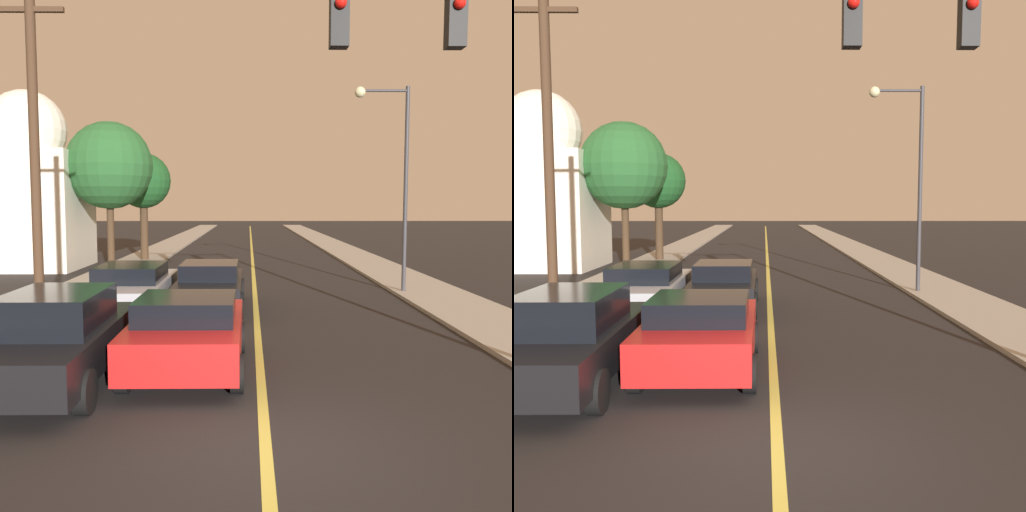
# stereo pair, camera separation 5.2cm
# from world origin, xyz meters

# --- Properties ---
(ground_plane) EXTENTS (200.00, 200.00, 0.00)m
(ground_plane) POSITION_xyz_m (0.00, 0.00, 0.00)
(ground_plane) COLOR black
(road_surface) EXTENTS (9.53, 80.00, 0.01)m
(road_surface) POSITION_xyz_m (0.00, 36.00, 0.01)
(road_surface) COLOR black
(road_surface) RESTS_ON ground
(sidewalk_left) EXTENTS (2.50, 80.00, 0.12)m
(sidewalk_left) POSITION_xyz_m (-6.01, 36.00, 0.06)
(sidewalk_left) COLOR #9E998E
(sidewalk_left) RESTS_ON ground
(sidewalk_right) EXTENTS (2.50, 80.00, 0.12)m
(sidewalk_right) POSITION_xyz_m (6.01, 36.00, 0.06)
(sidewalk_right) COLOR #9E998E
(sidewalk_right) RESTS_ON ground
(car_near_lane_front) EXTENTS (2.08, 4.06, 1.42)m
(car_near_lane_front) POSITION_xyz_m (-1.33, 3.44, 0.75)
(car_near_lane_front) COLOR red
(car_near_lane_front) RESTS_ON ground
(car_near_lane_second) EXTENTS (1.95, 4.71, 1.40)m
(car_near_lane_second) POSITION_xyz_m (-1.33, 9.68, 0.75)
(car_near_lane_second) COLOR black
(car_near_lane_second) RESTS_ON ground
(car_outer_lane_front) EXTENTS (1.84, 4.86, 1.63)m
(car_outer_lane_front) POSITION_xyz_m (-3.43, 2.72, 0.82)
(car_outer_lane_front) COLOR black
(car_outer_lane_front) RESTS_ON ground
(car_outer_lane_second) EXTENTS (2.04, 5.17, 1.43)m
(car_outer_lane_second) POSITION_xyz_m (-3.43, 8.85, 0.75)
(car_outer_lane_second) COLOR #A5A8B2
(car_outer_lane_second) RESTS_ON ground
(traffic_signal_mast) EXTENTS (4.57, 0.42, 6.97)m
(traffic_signal_mast) POSITION_xyz_m (3.79, 3.21, 5.05)
(traffic_signal_mast) COLOR #333338
(traffic_signal_mast) RESTS_ON ground
(streetlamp_right) EXTENTS (1.85, 0.36, 6.89)m
(streetlamp_right) POSITION_xyz_m (4.68, 12.45, 4.56)
(streetlamp_right) COLOR #333338
(streetlamp_right) RESTS_ON ground
(utility_pole_left) EXTENTS (1.60, 0.24, 8.13)m
(utility_pole_left) POSITION_xyz_m (-5.36, 7.05, 4.35)
(utility_pole_left) COLOR #422D1E
(utility_pole_left) RESTS_ON ground
(tree_left_near) EXTENTS (4.10, 4.10, 6.84)m
(tree_left_near) POSITION_xyz_m (-6.78, 20.30, 4.89)
(tree_left_near) COLOR #3D2B1C
(tree_left_near) RESTS_ON ground
(tree_left_far) EXTENTS (2.94, 2.94, 5.69)m
(tree_left_far) POSITION_xyz_m (-5.84, 23.83, 4.28)
(tree_left_far) COLOR #3D2B1C
(tree_left_far) RESTS_ON ground
(domed_building_left) EXTENTS (5.13, 5.13, 8.49)m
(domed_building_left) POSITION_xyz_m (-10.83, 20.82, 3.82)
(domed_building_left) COLOR silver
(domed_building_left) RESTS_ON ground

